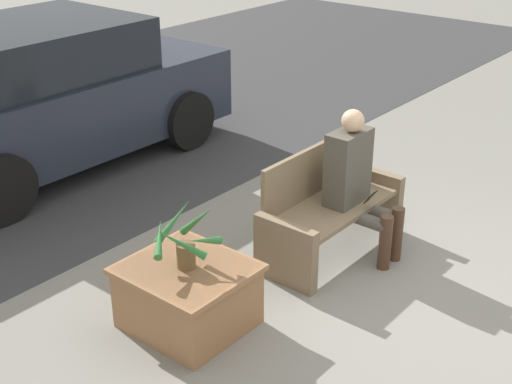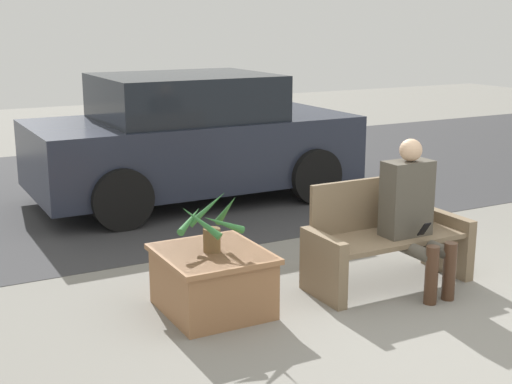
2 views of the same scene
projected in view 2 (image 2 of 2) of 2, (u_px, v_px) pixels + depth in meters
ground_plane at (444, 335)px, 5.08m from camera, size 30.00×30.00×0.00m
road_surface at (166, 183)px, 9.75m from camera, size 20.00×6.00×0.01m
bench at (385, 239)px, 6.00m from camera, size 1.40×0.57×0.87m
person_seated at (413, 210)px, 5.83m from camera, size 0.41×0.61×1.25m
planter_box at (212, 279)px, 5.44m from camera, size 0.78×0.85×0.48m
potted_plant at (210, 225)px, 5.34m from camera, size 0.48×0.53×0.46m
parked_car at (191, 139)px, 8.74m from camera, size 3.91×1.98×1.54m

